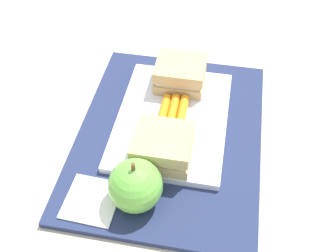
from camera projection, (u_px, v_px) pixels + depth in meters
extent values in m
plane|color=#B7AD99|center=(169.00, 138.00, 0.61)|extent=(2.40, 2.40, 0.00)
cube|color=navy|center=(169.00, 136.00, 0.61)|extent=(0.36, 0.28, 0.01)
cube|color=white|center=(172.00, 119.00, 0.61)|extent=(0.23, 0.17, 0.01)
cube|color=tan|center=(180.00, 79.00, 0.65)|extent=(0.07, 0.08, 0.02)
cube|color=beige|center=(180.00, 74.00, 0.64)|extent=(0.07, 0.07, 0.01)
cube|color=tan|center=(181.00, 68.00, 0.63)|extent=(0.07, 0.08, 0.02)
cube|color=tan|center=(163.00, 152.00, 0.55)|extent=(0.07, 0.08, 0.02)
cube|color=beige|center=(163.00, 147.00, 0.54)|extent=(0.07, 0.07, 0.01)
cube|color=tan|center=(163.00, 141.00, 0.53)|extent=(0.07, 0.08, 0.02)
cylinder|color=orange|center=(163.00, 112.00, 0.61)|extent=(0.08, 0.01, 0.02)
cylinder|color=orange|center=(172.00, 114.00, 0.60)|extent=(0.08, 0.01, 0.01)
cylinder|color=orange|center=(182.00, 115.00, 0.60)|extent=(0.08, 0.01, 0.02)
sphere|color=#66B742|center=(135.00, 186.00, 0.50)|extent=(0.07, 0.07, 0.07)
cylinder|color=brown|center=(133.00, 167.00, 0.47)|extent=(0.01, 0.00, 0.01)
cube|color=white|center=(92.00, 200.00, 0.52)|extent=(0.07, 0.07, 0.00)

